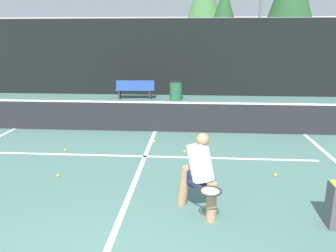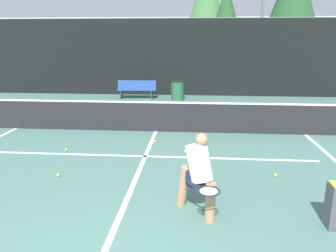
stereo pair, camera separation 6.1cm
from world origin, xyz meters
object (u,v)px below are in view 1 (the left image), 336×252
(player_practicing, at_px, (199,172))
(trash_bin, at_px, (176,90))
(parked_car, at_px, (180,77))
(courtside_bench, at_px, (135,89))

(player_practicing, xyz_separation_m, trash_bin, (-0.87, 10.27, -0.28))
(player_practicing, relative_size, trash_bin, 1.54)
(trash_bin, bearing_deg, parked_car, 89.12)
(courtside_bench, xyz_separation_m, trash_bin, (1.96, -0.25, -0.02))
(player_practicing, height_order, courtside_bench, player_practicing)
(player_practicing, height_order, parked_car, parked_car)
(courtside_bench, bearing_deg, trash_bin, -10.15)
(player_practicing, xyz_separation_m, courtside_bench, (-2.83, 10.52, -0.26))
(trash_bin, height_order, parked_car, parked_car)
(courtside_bench, bearing_deg, player_practicing, -77.79)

